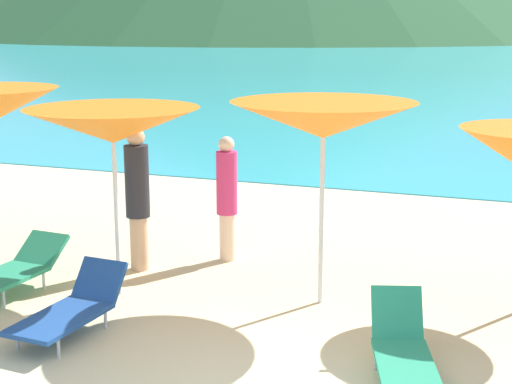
{
  "coord_description": "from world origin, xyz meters",
  "views": [
    {
      "loc": [
        2.24,
        -5.59,
        3.35
      ],
      "look_at": [
        -1.01,
        3.31,
        1.2
      ],
      "focal_mm": 54.68,
      "sensor_mm": 36.0,
      "label": 1
    }
  ],
  "objects": [
    {
      "name": "ground_plane",
      "position": [
        0.0,
        10.0,
        -0.15
      ],
      "size": [
        50.0,
        100.0,
        0.3
      ],
      "primitive_type": "cube",
      "color": "beige"
    },
    {
      "name": "umbrella_2",
      "position": [
        -2.47,
        2.38,
        2.08
      ],
      "size": [
        2.14,
        2.14,
        2.3
      ],
      "color": "silver",
      "rests_on": "ground_plane"
    },
    {
      "name": "umbrella_3",
      "position": [
        -0.06,
        2.93,
        2.19
      ],
      "size": [
        2.3,
        2.3,
        2.4
      ],
      "color": "silver",
      "rests_on": "ground_plane"
    },
    {
      "name": "lounge_chair_2",
      "position": [
        1.21,
        1.21,
        0.32
      ],
      "size": [
        0.91,
        1.51,
        0.73
      ],
      "rotation": [
        0.0,
        0.0,
        0.3
      ],
      "color": "#268C66",
      "rests_on": "ground_plane"
    },
    {
      "name": "lounge_chair_4",
      "position": [
        -2.32,
        1.13,
        0.29
      ],
      "size": [
        0.69,
        1.51,
        0.65
      ],
      "rotation": [
        0.0,
        0.0,
        -0.07
      ],
      "color": "#1E478C",
      "rests_on": "ground_plane"
    },
    {
      "name": "lounge_chair_6",
      "position": [
        -3.7,
        2.02,
        0.3
      ],
      "size": [
        0.72,
        1.49,
        0.59
      ],
      "rotation": [
        0.0,
        0.0,
        -0.08
      ],
      "color": "#268C66",
      "rests_on": "ground_plane"
    },
    {
      "name": "beachgoer_0",
      "position": [
        -1.72,
        4.09,
        0.94
      ],
      "size": [
        0.29,
        0.29,
        1.75
      ],
      "rotation": [
        0.0,
        0.0,
        4.36
      ],
      "color": "beige",
      "rests_on": "ground_plane"
    },
    {
      "name": "beachgoer_3",
      "position": [
        -2.68,
        3.3,
        1.04
      ],
      "size": [
        0.32,
        0.32,
        1.93
      ],
      "rotation": [
        0.0,
        0.0,
        2.0
      ],
      "color": "#DBAA84",
      "rests_on": "ground_plane"
    }
  ]
}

